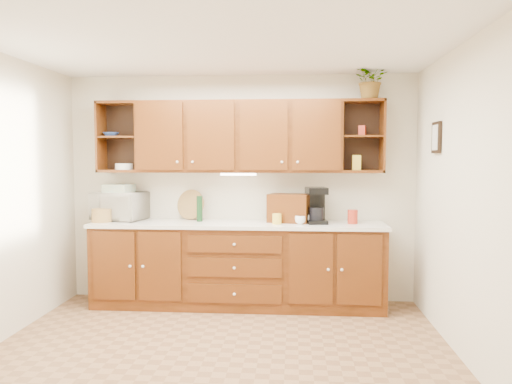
% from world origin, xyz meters
% --- Properties ---
extents(floor, '(4.00, 4.00, 0.00)m').
position_xyz_m(floor, '(0.00, 0.00, 0.00)').
color(floor, olive).
rests_on(floor, ground).
extents(ceiling, '(4.00, 4.00, 0.00)m').
position_xyz_m(ceiling, '(0.00, 0.00, 2.60)').
color(ceiling, white).
rests_on(ceiling, back_wall).
extents(back_wall, '(4.00, 0.00, 4.00)m').
position_xyz_m(back_wall, '(0.00, 1.75, 1.30)').
color(back_wall, beige).
rests_on(back_wall, floor).
extents(right_wall, '(0.00, 3.50, 3.50)m').
position_xyz_m(right_wall, '(2.00, 0.00, 1.30)').
color(right_wall, beige).
rests_on(right_wall, floor).
extents(base_cabinets, '(3.20, 0.60, 0.90)m').
position_xyz_m(base_cabinets, '(0.00, 1.45, 0.45)').
color(base_cabinets, '#361906').
rests_on(base_cabinets, floor).
extents(countertop, '(3.24, 0.64, 0.04)m').
position_xyz_m(countertop, '(0.00, 1.44, 0.92)').
color(countertop, silver).
rests_on(countertop, base_cabinets).
extents(upper_cabinets, '(3.20, 0.33, 0.80)m').
position_xyz_m(upper_cabinets, '(0.01, 1.59, 1.89)').
color(upper_cabinets, '#361906').
rests_on(upper_cabinets, back_wall).
extents(undercabinet_light, '(0.40, 0.05, 0.02)m').
position_xyz_m(undercabinet_light, '(0.00, 1.53, 1.47)').
color(undercabinet_light, white).
rests_on(undercabinet_light, upper_cabinets).
extents(framed_picture, '(0.03, 0.24, 0.30)m').
position_xyz_m(framed_picture, '(1.98, 0.90, 1.85)').
color(framed_picture, black).
rests_on(framed_picture, right_wall).
extents(wicker_basket, '(0.27, 0.27, 0.15)m').
position_xyz_m(wicker_basket, '(-1.52, 1.38, 1.01)').
color(wicker_basket, '#A07942').
rests_on(wicker_basket, countertop).
extents(microwave, '(0.65, 0.51, 0.32)m').
position_xyz_m(microwave, '(-1.39, 1.57, 1.10)').
color(microwave, beige).
rests_on(microwave, countertop).
extents(towel_stack, '(0.36, 0.30, 0.09)m').
position_xyz_m(towel_stack, '(-1.39, 1.57, 1.31)').
color(towel_stack, tan).
rests_on(towel_stack, microwave).
extents(wine_bottle, '(0.09, 0.09, 0.29)m').
position_xyz_m(wine_bottle, '(-0.44, 1.50, 1.08)').
color(wine_bottle, black).
rests_on(wine_bottle, countertop).
extents(woven_tray, '(0.36, 0.20, 0.35)m').
position_xyz_m(woven_tray, '(-0.58, 1.69, 0.95)').
color(woven_tray, '#A07942').
rests_on(woven_tray, countertop).
extents(bread_box, '(0.50, 0.38, 0.31)m').
position_xyz_m(bread_box, '(0.57, 1.52, 1.10)').
color(bread_box, '#361906').
rests_on(bread_box, countertop).
extents(mug_tree, '(0.29, 0.29, 0.32)m').
position_xyz_m(mug_tree, '(0.71, 1.44, 0.99)').
color(mug_tree, '#361906').
rests_on(mug_tree, countertop).
extents(canister_red, '(0.13, 0.13, 0.15)m').
position_xyz_m(canister_red, '(1.26, 1.44, 1.02)').
color(canister_red, '#A62918').
rests_on(canister_red, countertop).
extents(canister_white, '(0.10, 0.10, 0.18)m').
position_xyz_m(canister_white, '(0.40, 1.49, 1.03)').
color(canister_white, white).
rests_on(canister_white, countertop).
extents(canister_yellow, '(0.13, 0.13, 0.11)m').
position_xyz_m(canister_yellow, '(0.44, 1.34, 1.00)').
color(canister_yellow, gold).
rests_on(canister_yellow, countertop).
extents(coffee_maker, '(0.25, 0.30, 0.39)m').
position_xyz_m(coffee_maker, '(0.87, 1.46, 1.13)').
color(coffee_maker, black).
rests_on(coffee_maker, countertop).
extents(bowl_stack, '(0.22, 0.22, 0.04)m').
position_xyz_m(bowl_stack, '(-1.47, 1.58, 1.92)').
color(bowl_stack, '#284695').
rests_on(bowl_stack, upper_cabinets).
extents(plate_stack, '(0.27, 0.27, 0.07)m').
position_xyz_m(plate_stack, '(-1.32, 1.58, 1.56)').
color(plate_stack, white).
rests_on(plate_stack, upper_cabinets).
extents(pantry_box_yellow, '(0.10, 0.08, 0.17)m').
position_xyz_m(pantry_box_yellow, '(1.31, 1.58, 1.60)').
color(pantry_box_yellow, gold).
rests_on(pantry_box_yellow, upper_cabinets).
extents(pantry_box_red, '(0.09, 0.08, 0.11)m').
position_xyz_m(pantry_box_red, '(1.37, 1.57, 1.95)').
color(pantry_box_red, '#A62918').
rests_on(pantry_box_red, upper_cabinets).
extents(potted_plant, '(0.41, 0.37, 0.41)m').
position_xyz_m(potted_plant, '(1.45, 1.54, 2.50)').
color(potted_plant, '#999999').
rests_on(potted_plant, upper_cabinets).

